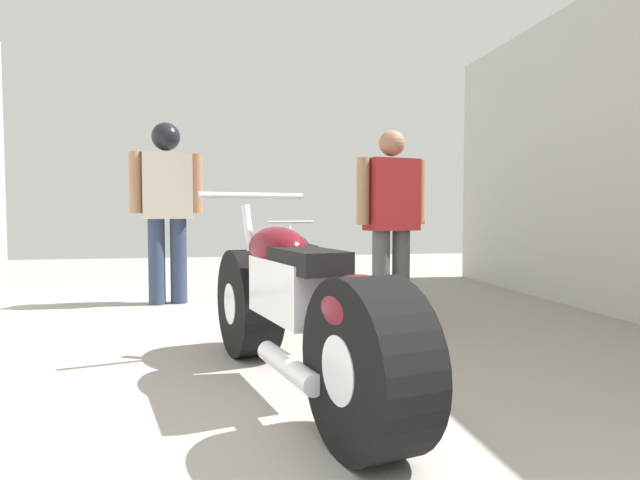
{
  "coord_description": "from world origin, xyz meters",
  "views": [
    {
      "loc": [
        -0.38,
        -0.53,
        0.91
      ],
      "look_at": [
        0.3,
        3.19,
        0.71
      ],
      "focal_mm": 29.73,
      "sensor_mm": 36.0,
      "label": 1
    }
  ],
  "objects_px": {
    "motorcycle_black_naked": "(302,269)",
    "mechanic_in_blue": "(391,215)",
    "mechanic_with_helmet": "(167,196)",
    "motorcycle_maroon_cruiser": "(296,311)"
  },
  "relations": [
    {
      "from": "mechanic_with_helmet",
      "to": "motorcycle_black_naked",
      "type": "bearing_deg",
      "value": -2.6
    },
    {
      "from": "motorcycle_maroon_cruiser",
      "to": "mechanic_in_blue",
      "type": "bearing_deg",
      "value": 57.46
    },
    {
      "from": "motorcycle_maroon_cruiser",
      "to": "motorcycle_black_naked",
      "type": "relative_size",
      "value": 1.26
    },
    {
      "from": "motorcycle_maroon_cruiser",
      "to": "motorcycle_black_naked",
      "type": "bearing_deg",
      "value": 80.85
    },
    {
      "from": "motorcycle_black_naked",
      "to": "mechanic_with_helmet",
      "type": "relative_size",
      "value": 0.98
    },
    {
      "from": "mechanic_in_blue",
      "to": "mechanic_with_helmet",
      "type": "xyz_separation_m",
      "value": [
        -1.9,
        1.27,
        0.18
      ]
    },
    {
      "from": "motorcycle_black_naked",
      "to": "mechanic_in_blue",
      "type": "relative_size",
      "value": 1.11
    },
    {
      "from": "motorcycle_maroon_cruiser",
      "to": "motorcycle_black_naked",
      "type": "distance_m",
      "value": 2.83
    },
    {
      "from": "mechanic_in_blue",
      "to": "mechanic_with_helmet",
      "type": "relative_size",
      "value": 0.88
    },
    {
      "from": "motorcycle_black_naked",
      "to": "mechanic_with_helmet",
      "type": "height_order",
      "value": "mechanic_with_helmet"
    }
  ]
}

